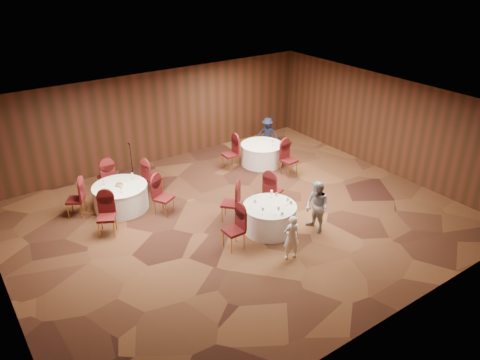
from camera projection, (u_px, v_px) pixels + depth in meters
ground at (238, 219)px, 13.21m from camera, size 12.00×12.00×0.00m
room_shell at (238, 155)px, 12.33m from camera, size 12.00×12.00×12.00m
table_main at (269, 217)px, 12.57m from camera, size 1.44×1.44×0.74m
table_left at (121, 197)px, 13.60m from camera, size 1.57×1.57×0.74m
table_right at (262, 154)px, 16.43m from camera, size 1.47×1.47×0.74m
chairs_main at (247, 207)px, 12.83m from camera, size 2.77×1.84×1.00m
chairs_left at (121, 193)px, 13.55m from camera, size 3.06×2.93×1.00m
chairs_right at (259, 157)px, 15.85m from camera, size 1.90×2.09×1.00m
tabletop_main at (276, 203)px, 12.35m from camera, size 1.07×1.06×0.22m
tabletop_left at (119, 183)px, 13.41m from camera, size 0.88×0.79×0.22m
tabletop_right at (272, 141)px, 16.09m from camera, size 0.08×0.08×0.22m
mic_stand at (133, 175)px, 14.77m from camera, size 0.24×0.24×1.51m
woman_a at (291, 237)px, 11.31m from camera, size 0.49×0.38×1.20m
woman_b at (317, 207)px, 12.38m from camera, size 0.59×0.74×1.46m
man_c at (268, 134)px, 17.48m from camera, size 0.88×0.92×1.25m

